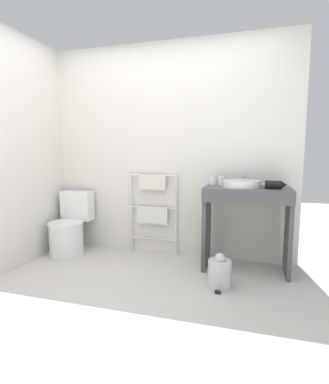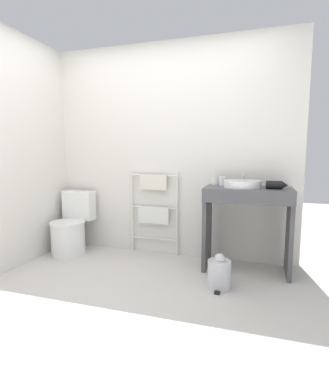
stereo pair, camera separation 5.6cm
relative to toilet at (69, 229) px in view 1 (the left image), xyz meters
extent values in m
plane|color=beige|center=(1.13, -1.10, -0.30)|extent=(12.00, 12.00, 0.00)
cube|color=silver|center=(1.13, 0.38, 0.95)|extent=(3.03, 0.12, 2.50)
cube|color=silver|center=(-0.33, -0.39, 0.95)|extent=(0.12, 2.11, 2.50)
cylinder|color=white|center=(0.00, -0.07, -0.11)|extent=(0.40, 0.40, 0.38)
cylinder|color=white|center=(0.00, -0.07, 0.09)|extent=(0.41, 0.41, 0.02)
cube|color=white|center=(0.00, 0.19, 0.27)|extent=(0.40, 0.16, 0.37)
cylinder|color=silver|center=(0.00, 0.19, 0.45)|extent=(0.05, 0.05, 0.01)
cylinder|color=silver|center=(0.70, 0.29, 0.20)|extent=(0.02, 0.02, 1.00)
cylinder|color=silver|center=(1.28, 0.29, 0.20)|extent=(0.02, 0.02, 1.00)
cylinder|color=silver|center=(0.99, 0.29, -0.12)|extent=(0.58, 0.02, 0.02)
cylinder|color=silver|center=(0.99, 0.29, 0.27)|extent=(0.58, 0.02, 0.02)
cylinder|color=silver|center=(0.99, 0.29, 0.66)|extent=(0.58, 0.02, 0.02)
cube|color=silver|center=(0.99, 0.26, 0.58)|extent=(0.34, 0.04, 0.18)
cube|color=silver|center=(0.99, 0.26, 0.18)|extent=(0.39, 0.04, 0.20)
cube|color=#4C4C51|center=(2.09, 0.06, 0.56)|extent=(0.87, 0.49, 0.03)
cube|color=#4C4C51|center=(2.09, -0.17, 0.49)|extent=(0.87, 0.02, 0.10)
cube|color=#4C4C4F|center=(1.67, 0.06, 0.12)|extent=(0.04, 0.41, 0.85)
cube|color=#4C4C4F|center=(2.50, 0.06, 0.12)|extent=(0.04, 0.41, 0.85)
cylinder|color=white|center=(2.03, 0.04, 0.62)|extent=(0.37, 0.37, 0.07)
cylinder|color=silver|center=(2.03, 0.04, 0.65)|extent=(0.31, 0.31, 0.01)
cylinder|color=silver|center=(2.03, 0.26, 0.64)|extent=(0.02, 0.02, 0.13)
cylinder|color=silver|center=(2.03, 0.21, 0.70)|extent=(0.02, 0.09, 0.02)
cylinder|color=white|center=(1.72, 0.23, 0.63)|extent=(0.08, 0.08, 0.10)
cylinder|color=white|center=(1.81, 0.20, 0.63)|extent=(0.08, 0.08, 0.10)
cylinder|color=black|center=(2.33, 0.00, 0.62)|extent=(0.15, 0.08, 0.08)
cone|color=black|center=(2.43, 0.00, 0.62)|extent=(0.05, 0.07, 0.07)
cube|color=black|center=(2.30, 0.09, 0.62)|extent=(0.05, 0.10, 0.06)
cylinder|color=silver|center=(1.88, -0.45, -0.17)|extent=(0.21, 0.21, 0.26)
sphere|color=silver|center=(1.88, -0.45, -0.02)|extent=(0.10, 0.10, 0.10)
cube|color=black|center=(1.88, -0.57, -0.29)|extent=(0.05, 0.04, 0.02)
camera|label=1|loc=(2.13, -3.10, 0.93)|focal=28.00mm
camera|label=2|loc=(2.18, -3.09, 0.93)|focal=28.00mm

